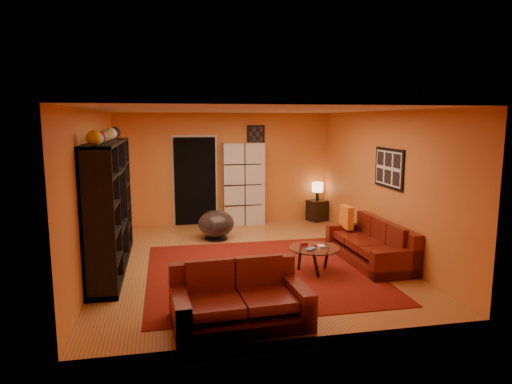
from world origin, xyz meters
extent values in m
plane|color=#9C6330|center=(0.00, 0.00, 0.00)|extent=(6.00, 6.00, 0.00)
plane|color=white|center=(0.00, 0.00, 2.60)|extent=(6.00, 6.00, 0.00)
plane|color=orange|center=(0.00, 3.00, 1.30)|extent=(6.00, 0.00, 6.00)
plane|color=orange|center=(0.00, -3.00, 1.30)|extent=(6.00, 0.00, 6.00)
plane|color=orange|center=(-2.50, 0.00, 1.30)|extent=(0.00, 6.00, 6.00)
plane|color=orange|center=(2.50, 0.00, 1.30)|extent=(0.00, 6.00, 6.00)
cube|color=#5A100A|center=(0.10, -0.70, 0.01)|extent=(3.60, 3.60, 0.01)
cube|color=black|center=(-0.70, 2.96, 1.02)|extent=(0.95, 0.10, 2.04)
cube|color=black|center=(2.48, -0.30, 1.60)|extent=(0.03, 1.00, 0.70)
cube|color=black|center=(0.75, 2.98, 2.05)|extent=(0.42, 0.03, 0.52)
cube|color=black|center=(-2.27, 0.00, 1.05)|extent=(0.45, 3.00, 2.10)
imported|color=black|center=(-2.23, -0.02, 0.97)|extent=(0.85, 0.11, 0.49)
cube|color=#50110A|center=(2.05, -0.53, 0.16)|extent=(0.87, 2.01, 0.32)
cube|color=#50110A|center=(2.37, -0.52, 0.42)|extent=(0.23, 1.99, 0.85)
cube|color=#50110A|center=(2.07, -1.43, 0.31)|extent=(0.82, 0.20, 0.62)
cube|color=#50110A|center=(2.03, 0.38, 0.31)|extent=(0.82, 0.20, 0.62)
cube|color=#50110A|center=(2.02, -1.07, 0.47)|extent=(0.61, 0.54, 0.12)
cube|color=#50110A|center=(2.01, -0.53, 0.47)|extent=(0.61, 0.54, 0.12)
cube|color=#50110A|center=(2.00, 0.01, 0.47)|extent=(0.61, 0.54, 0.12)
cube|color=#50110A|center=(-0.54, -2.50, 0.16)|extent=(1.67, 1.07, 0.32)
cube|color=#50110A|center=(-0.56, -2.11, 0.42)|extent=(1.62, 0.28, 0.85)
cube|color=#50110A|center=(0.18, -2.45, 0.31)|extent=(0.24, 0.98, 0.62)
cube|color=#50110A|center=(-1.25, -2.55, 0.31)|extent=(0.24, 0.98, 0.62)
cube|color=#50110A|center=(-0.22, -2.52, 0.47)|extent=(0.65, 0.78, 0.12)
cube|color=#50110A|center=(-0.85, -2.56, 0.47)|extent=(0.65, 0.78, 0.12)
cube|color=orange|center=(1.95, 0.26, 0.63)|extent=(0.12, 0.42, 0.42)
cylinder|color=silver|center=(0.93, -0.89, 0.41)|extent=(0.82, 0.82, 0.02)
cylinder|color=black|center=(1.18, -0.81, 0.20)|extent=(0.05, 0.05, 0.39)
cylinder|color=black|center=(0.75, -0.72, 0.20)|extent=(0.05, 0.05, 0.39)
cylinder|color=black|center=(0.88, -1.13, 0.20)|extent=(0.05, 0.05, 0.39)
cube|color=beige|center=(0.42, 2.80, 0.95)|extent=(0.96, 0.45, 1.91)
cylinder|color=black|center=(-0.38, 1.49, 0.02)|extent=(0.44, 0.44, 0.03)
cylinder|color=black|center=(-0.38, 1.49, 0.10)|extent=(0.06, 0.06, 0.15)
ellipsoid|color=#433B3B|center=(-0.38, 1.49, 0.33)|extent=(0.74, 0.74, 0.56)
cube|color=black|center=(2.23, 2.75, 0.25)|extent=(0.51, 0.51, 0.50)
cylinder|color=black|center=(2.23, 2.75, 0.61)|extent=(0.08, 0.08, 0.21)
cylinder|color=#FFCE8C|center=(2.23, 2.75, 0.83)|extent=(0.27, 0.27, 0.23)
camera|label=1|loc=(-1.37, -7.64, 2.45)|focal=32.00mm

